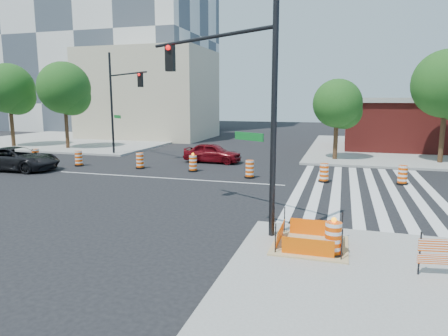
% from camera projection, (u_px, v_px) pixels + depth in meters
% --- Properties ---
extents(ground, '(120.00, 120.00, 0.00)m').
position_uv_depth(ground, '(164.00, 178.00, 22.98)').
color(ground, black).
rests_on(ground, ground).
extents(sidewalk_ne, '(22.00, 22.00, 0.15)m').
position_uv_depth(sidewalk_ne, '(440.00, 150.00, 34.90)').
color(sidewalk_ne, gray).
rests_on(sidewalk_ne, ground).
extents(sidewalk_nw, '(22.00, 22.00, 0.15)m').
position_uv_depth(sidewalk_nw, '(86.00, 139.00, 45.03)').
color(sidewalk_nw, gray).
rests_on(sidewalk_nw, ground).
extents(crosswalk_east, '(6.75, 13.50, 0.01)m').
position_uv_depth(crosswalk_east, '(364.00, 190.00, 19.90)').
color(crosswalk_east, silver).
rests_on(crosswalk_east, ground).
extents(lane_centerline, '(14.00, 0.12, 0.01)m').
position_uv_depth(lane_centerline, '(164.00, 178.00, 22.98)').
color(lane_centerline, silver).
rests_on(lane_centerline, ground).
extents(excavation_pit, '(2.20, 2.20, 0.90)m').
position_uv_depth(excavation_pit, '(310.00, 244.00, 11.91)').
color(excavation_pit, tan).
rests_on(excavation_pit, ground).
extents(brick_storefront, '(16.50, 8.50, 4.60)m').
position_uv_depth(brick_storefront, '(442.00, 125.00, 34.52)').
color(brick_storefront, maroon).
rests_on(brick_storefront, ground).
extents(beige_midrise, '(14.00, 10.00, 10.00)m').
position_uv_depth(beige_midrise, '(149.00, 95.00, 46.28)').
color(beige_midrise, '#BFB392').
rests_on(beige_midrise, ground).
extents(red_coupe, '(4.17, 1.77, 1.41)m').
position_uv_depth(red_coupe, '(213.00, 153.00, 28.48)').
color(red_coupe, '#5F080F').
rests_on(red_coupe, ground).
extents(dark_suv, '(5.50, 2.81, 1.49)m').
position_uv_depth(dark_suv, '(17.00, 159.00, 25.39)').
color(dark_suv, black).
rests_on(dark_suv, ground).
extents(signal_pole_se, '(5.54, 3.27, 8.33)m').
position_uv_depth(signal_pole_se, '(234.00, 80.00, 13.29)').
color(signal_pole_se, black).
rests_on(signal_pole_se, ground).
extents(signal_pole_nw, '(5.04, 3.51, 7.95)m').
position_uv_depth(signal_pole_nw, '(120.00, 94.00, 30.50)').
color(signal_pole_nw, black).
rests_on(signal_pole_nw, ground).
extents(pit_drum, '(0.57, 0.57, 1.12)m').
position_uv_depth(pit_drum, '(333.00, 240.00, 11.10)').
color(pit_drum, black).
rests_on(pit_drum, ground).
extents(barricade, '(0.94, 0.20, 1.11)m').
position_uv_depth(barricade, '(438.00, 252.00, 9.84)').
color(barricade, '#F64D05').
rests_on(barricade, ground).
extents(tree_north_a, '(4.54, 4.54, 7.73)m').
position_uv_depth(tree_north_a, '(10.00, 91.00, 36.65)').
color(tree_north_a, '#382314').
rests_on(tree_north_a, ground).
extents(tree_north_b, '(4.55, 4.55, 7.74)m').
position_uv_depth(tree_north_b, '(65.00, 91.00, 35.14)').
color(tree_north_b, '#382314').
rests_on(tree_north_b, ground).
extents(tree_north_c, '(3.53, 3.49, 5.94)m').
position_uv_depth(tree_north_c, '(338.00, 106.00, 28.73)').
color(tree_north_c, '#382314').
rests_on(tree_north_c, ground).
extents(tree_north_d, '(4.59, 4.59, 7.81)m').
position_uv_depth(tree_north_d, '(447.00, 88.00, 26.93)').
color(tree_north_d, '#382314').
rests_on(tree_north_d, ground).
extents(median_drum_0, '(0.60, 0.60, 1.02)m').
position_uv_depth(median_drum_0, '(36.00, 157.00, 28.10)').
color(median_drum_0, black).
rests_on(median_drum_0, ground).
extents(median_drum_1, '(0.60, 0.60, 1.02)m').
position_uv_depth(median_drum_1, '(79.00, 159.00, 27.06)').
color(median_drum_1, black).
rests_on(median_drum_1, ground).
extents(median_drum_2, '(0.60, 0.60, 1.02)m').
position_uv_depth(median_drum_2, '(140.00, 161.00, 26.07)').
color(median_drum_2, black).
rests_on(median_drum_2, ground).
extents(median_drum_3, '(0.60, 0.60, 1.18)m').
position_uv_depth(median_drum_3, '(193.00, 164.00, 24.99)').
color(median_drum_3, black).
rests_on(median_drum_3, ground).
extents(median_drum_4, '(0.60, 0.60, 1.02)m').
position_uv_depth(median_drum_4, '(250.00, 170.00, 22.94)').
color(median_drum_4, black).
rests_on(median_drum_4, ground).
extents(median_drum_5, '(0.60, 0.60, 1.02)m').
position_uv_depth(median_drum_5, '(324.00, 173.00, 21.77)').
color(median_drum_5, black).
rests_on(median_drum_5, ground).
extents(median_drum_6, '(0.60, 0.60, 1.02)m').
position_uv_depth(median_drum_6, '(403.00, 176.00, 21.15)').
color(median_drum_6, black).
rests_on(median_drum_6, ground).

